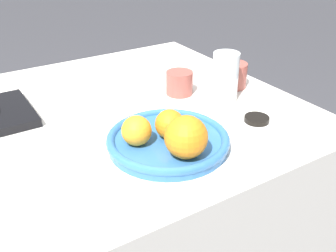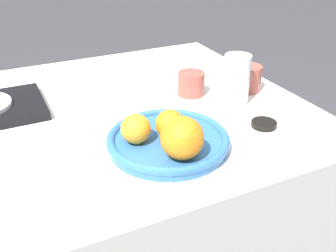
{
  "view_description": "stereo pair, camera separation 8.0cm",
  "coord_description": "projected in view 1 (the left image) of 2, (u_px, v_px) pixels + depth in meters",
  "views": [
    {
      "loc": [
        -0.25,
        -0.81,
        1.16
      ],
      "look_at": [
        0.13,
        -0.22,
        0.77
      ],
      "focal_mm": 42.0,
      "sensor_mm": 36.0,
      "label": 1
    },
    {
      "loc": [
        -0.17,
        -0.85,
        1.16
      ],
      "look_at": [
        0.13,
        -0.22,
        0.77
      ],
      "focal_mm": 42.0,
      "sensor_mm": 36.0,
      "label": 2
    }
  ],
  "objects": [
    {
      "name": "orange_1",
      "position": [
        136.0,
        131.0,
        0.79
      ],
      "size": [
        0.06,
        0.06,
        0.06
      ],
      "color": "orange",
      "rests_on": "fruit_platter"
    },
    {
      "name": "water_glass",
      "position": [
        225.0,
        77.0,
        1.0
      ],
      "size": [
        0.07,
        0.07,
        0.13
      ],
      "color": "silver",
      "rests_on": "table"
    },
    {
      "name": "table",
      "position": [
        87.0,
        235.0,
        1.1
      ],
      "size": [
        1.11,
        0.83,
        0.72
      ],
      "color": "silver",
      "rests_on": "ground_plane"
    },
    {
      "name": "soy_dish",
      "position": [
        257.0,
        119.0,
        0.93
      ],
      "size": [
        0.06,
        0.06,
        0.01
      ],
      "color": "black",
      "rests_on": "table"
    },
    {
      "name": "cup_1",
      "position": [
        233.0,
        75.0,
        1.1
      ],
      "size": [
        0.08,
        0.08,
        0.07
      ],
      "color": "#9E4C42",
      "rests_on": "table"
    },
    {
      "name": "fruit_platter",
      "position": [
        168.0,
        141.0,
        0.82
      ],
      "size": [
        0.26,
        0.26,
        0.03
      ],
      "color": "#336BAD",
      "rests_on": "table"
    },
    {
      "name": "orange_2",
      "position": [
        186.0,
        137.0,
        0.74
      ],
      "size": [
        0.08,
        0.08,
        0.08
      ],
      "color": "orange",
      "rests_on": "fruit_platter"
    },
    {
      "name": "cup_2",
      "position": [
        180.0,
        83.0,
        1.05
      ],
      "size": [
        0.07,
        0.07,
        0.06
      ],
      "color": "#9E4C42",
      "rests_on": "table"
    },
    {
      "name": "orange_0",
      "position": [
        170.0,
        124.0,
        0.81
      ],
      "size": [
        0.06,
        0.06,
        0.06
      ],
      "color": "orange",
      "rests_on": "fruit_platter"
    }
  ]
}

